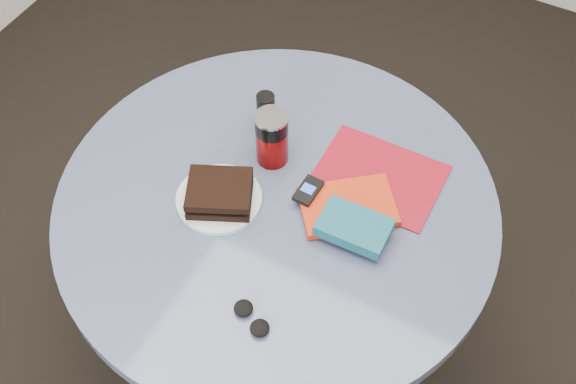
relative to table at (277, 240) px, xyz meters
The scene contains 11 objects.
ground 0.59m from the table, ahead, with size 4.00×4.00×0.00m, color black.
table is the anchor object (origin of this frame).
plate 0.21m from the table, 151.64° to the right, with size 0.19×0.19×0.01m, color silver.
sandwich 0.24m from the table, 148.36° to the right, with size 0.18×0.17×0.05m.
soda_can 0.27m from the table, 122.82° to the left, with size 0.09×0.09×0.14m.
pepper_grinder 0.31m from the table, 124.73° to the left, with size 0.05×0.05×0.10m.
magazine 0.29m from the table, 43.79° to the left, with size 0.28×0.21×0.01m, color maroon.
red_book 0.24m from the table, 19.12° to the left, with size 0.21×0.14×0.02m, color #B1290E.
novel 0.28m from the table, ahead, with size 0.15×0.10×0.03m, color #134B5D.
mp3_player 0.20m from the table, 33.14° to the left, with size 0.04×0.08×0.01m.
headphones 0.35m from the table, 70.68° to the right, with size 0.10×0.07×0.02m.
Camera 1 is at (0.47, -0.83, 2.05)m, focal length 45.00 mm.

